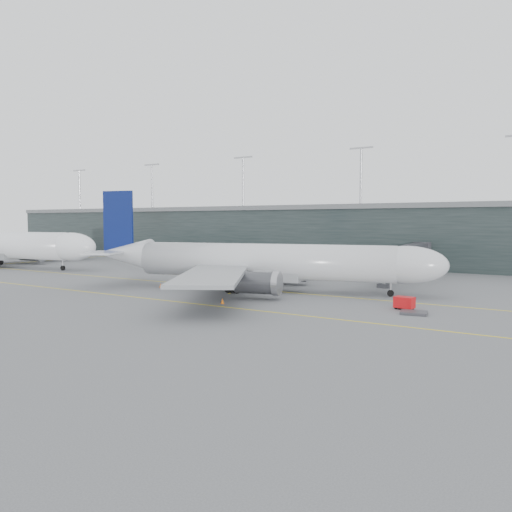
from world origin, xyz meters
The scene contains 17 objects.
ground centered at (0.00, 0.00, 0.00)m, with size 320.00×320.00×0.00m, color #57575B.
taxiline_a centered at (0.00, -4.00, 0.01)m, with size 160.00×0.25×0.02m, color yellow.
taxiline_b centered at (0.00, -20.00, 0.01)m, with size 160.00×0.25×0.02m, color yellow.
taxiline_lead_main centered at (5.00, 20.00, 0.01)m, with size 0.25×60.00×0.02m, color yellow.
taxiline_lead_adj centered at (-75.00, 20.00, 0.01)m, with size 0.25×60.00×0.02m, color yellow.
terminal centered at (0.00, 58.00, 7.62)m, with size 240.00×36.00×29.00m.
main_aircraft centered at (7.41, -4.32, 4.59)m, with size 57.85×53.46×16.35m.
jet_bridge centered at (22.89, 23.36, 4.86)m, with size 5.11×44.19×6.49m.
gse_cart centered at (31.61, -9.61, 0.89)m, with size 2.53×1.80×1.60m.
baggage_dolly centered at (33.45, -12.22, 0.18)m, with size 3.05×2.44×0.30m, color #353539.
uld_a centered at (-4.90, 9.14, 1.05)m, with size 2.70×2.48×1.99m.
uld_b centered at (-3.13, 11.71, 1.04)m, with size 2.32×1.94×1.97m.
uld_c centered at (-0.34, 9.45, 0.87)m, with size 1.99×1.68×1.65m.
cone_nose centered at (31.90, -7.38, 0.39)m, with size 0.49×0.49×0.78m, color #F0570D.
cone_wing_stbd centered at (9.67, -18.11, 0.38)m, with size 0.47×0.47×0.75m, color orange.
cone_wing_port centered at (7.17, 12.41, 0.39)m, with size 0.49×0.49×0.77m, color #CF540B.
cone_tail centered at (-8.66, -10.11, 0.37)m, with size 0.46×0.46×0.73m, color #CA4C0B.
Camera 1 is at (48.19, -72.17, 11.07)m, focal length 35.00 mm.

